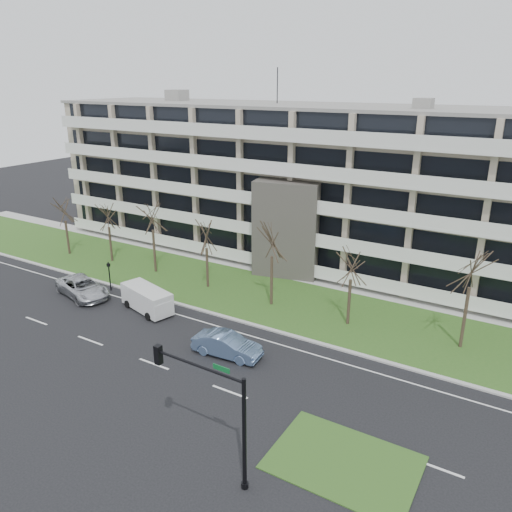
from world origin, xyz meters
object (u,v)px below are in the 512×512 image
Objects in this scene: blue_sedan at (227,345)px; pedestrian_signal at (109,273)px; silver_pickup at (82,287)px; traffic_signal at (213,404)px; white_van at (147,298)px.

pedestrian_signal is (-14.99, 3.81, 0.91)m from blue_sedan.
silver_pickup is 0.96× the size of traffic_signal.
pedestrian_signal is (-5.63, 1.37, 0.55)m from white_van.
silver_pickup is 24.39m from traffic_signal.
silver_pickup is 1.22× the size of blue_sedan.
pedestrian_signal is at bearing -13.45° from silver_pickup.
silver_pickup is at bearing -123.85° from pedestrian_signal.
blue_sedan is (16.11, -1.72, -0.02)m from silver_pickup.
white_van is at bearing -69.13° from silver_pickup.
white_van reaches higher than silver_pickup.
white_van is 19.04m from traffic_signal.
traffic_signal reaches higher than blue_sedan.
silver_pickup is at bearing 154.59° from traffic_signal.
blue_sedan is 11.12m from traffic_signal.
pedestrian_signal reaches higher than silver_pickup.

